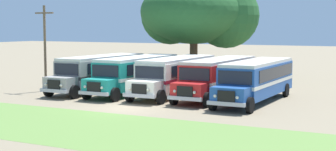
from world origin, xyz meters
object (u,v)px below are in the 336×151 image
object	(u,v)px
parked_bus_slot_0	(101,71)
parked_bus_slot_2	(176,74)
parked_bus_slot_1	(136,73)
parked_bus_slot_3	(219,76)
broad_shade_tree	(198,14)
utility_pole	(45,46)
parked_bus_slot_4	(257,79)

from	to	relation	value
parked_bus_slot_0	parked_bus_slot_2	distance (m)	6.63
parked_bus_slot_0	parked_bus_slot_1	bearing A→B (deg)	93.13
parked_bus_slot_1	parked_bus_slot_3	size ratio (longest dim) A/B	1.00
parked_bus_slot_1	parked_bus_slot_0	bearing A→B (deg)	-87.62
parked_bus_slot_2	parked_bus_slot_3	distance (m)	3.39
parked_bus_slot_0	broad_shade_tree	xyz separation A→B (m)	(3.61, 11.14, 4.84)
parked_bus_slot_0	parked_bus_slot_3	xyz separation A→B (m)	(9.98, 0.86, 0.00)
utility_pole	parked_bus_slot_3	bearing A→B (deg)	13.92
utility_pole	parked_bus_slot_1	bearing A→B (deg)	21.30
parked_bus_slot_4	parked_bus_slot_3	bearing A→B (deg)	-104.99
parked_bus_slot_3	parked_bus_slot_0	bearing A→B (deg)	-85.09
parked_bus_slot_4	parked_bus_slot_0	bearing A→B (deg)	-89.84
parked_bus_slot_0	parked_bus_slot_3	bearing A→B (deg)	94.98
parked_bus_slot_2	parked_bus_slot_0	bearing A→B (deg)	-85.81
parked_bus_slot_0	parked_bus_slot_3	distance (m)	10.02
parked_bus_slot_4	utility_pole	world-z (taller)	utility_pole
parked_bus_slot_0	parked_bus_slot_2	size ratio (longest dim) A/B	1.00
parked_bus_slot_4	utility_pole	xyz separation A→B (m)	(-16.74, -2.51, 2.10)
parked_bus_slot_0	parked_bus_slot_4	distance (m)	13.15
broad_shade_tree	utility_pole	bearing A→B (deg)	-117.80
parked_bus_slot_3	parked_bus_slot_4	distance (m)	3.28
parked_bus_slot_2	broad_shade_tree	xyz separation A→B (m)	(-3.00, 10.51, 4.84)
parked_bus_slot_0	utility_pole	bearing A→B (deg)	-55.00
parked_bus_slot_1	broad_shade_tree	bearing A→B (deg)	177.69
parked_bus_slot_3	broad_shade_tree	world-z (taller)	broad_shade_tree
parked_bus_slot_0	broad_shade_tree	world-z (taller)	broad_shade_tree
parked_bus_slot_3	parked_bus_slot_2	bearing A→B (deg)	-86.08
parked_bus_slot_3	parked_bus_slot_4	size ratio (longest dim) A/B	1.00
broad_shade_tree	parked_bus_slot_3	bearing A→B (deg)	-58.18
parked_bus_slot_0	broad_shade_tree	distance (m)	12.67
parked_bus_slot_0	broad_shade_tree	size ratio (longest dim) A/B	0.98
parked_bus_slot_3	parked_bus_slot_4	xyz separation A→B (m)	(3.17, -0.86, 0.00)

